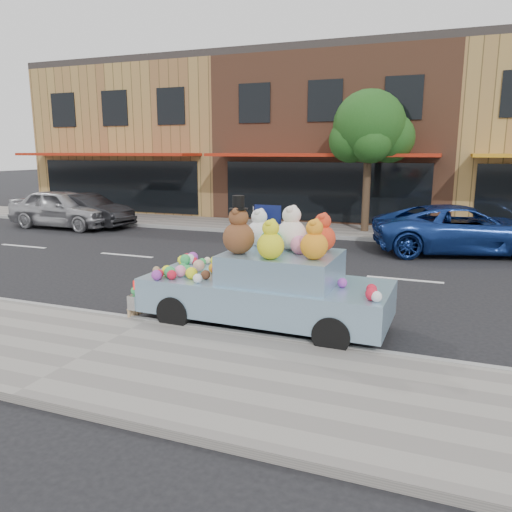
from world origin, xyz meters
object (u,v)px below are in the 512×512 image
at_px(car_silver, 64,208).
at_px(car_dark, 86,210).
at_px(art_car, 266,282).
at_px(car_blue, 462,230).
at_px(street_tree, 370,133).

distance_m(car_silver, car_dark, 0.84).
bearing_deg(car_silver, car_dark, -52.74).
distance_m(car_dark, art_car, 13.78).
bearing_deg(art_car, car_blue, 69.12).
xyz_separation_m(car_silver, car_dark, (0.68, 0.49, -0.11)).
xyz_separation_m(street_tree, car_blue, (3.28, -2.62, -2.96)).
bearing_deg(car_silver, art_car, -123.11).
bearing_deg(car_blue, street_tree, 35.04).
bearing_deg(car_blue, art_car, 141.39).
distance_m(street_tree, car_silver, 12.32).
relative_size(car_silver, car_dark, 1.12).
distance_m(car_blue, car_dark, 14.24).
distance_m(street_tree, car_dark, 11.60).
relative_size(street_tree, car_silver, 1.14).
bearing_deg(art_car, car_silver, 146.88).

